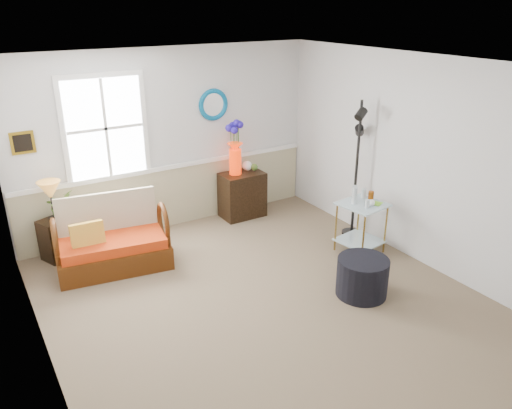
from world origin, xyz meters
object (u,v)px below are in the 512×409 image
loveseat (112,235)px  cabinet (242,195)px  floor_lamp (356,170)px  side_table (361,228)px  ottoman (362,277)px  lamp_stand (55,240)px

loveseat → cabinet: (2.21, 0.54, -0.09)m
cabinet → floor_lamp: size_ratio=0.36×
loveseat → side_table: size_ratio=1.96×
side_table → ottoman: bearing=-131.2°
loveseat → floor_lamp: 3.39m
cabinet → ottoman: 2.69m
cabinet → lamp_stand: bearing=179.1°
cabinet → side_table: bearing=-68.1°
loveseat → side_table: (2.95, -1.33, -0.10)m
lamp_stand → floor_lamp: (3.82, -1.46, 0.70)m
loveseat → floor_lamp: size_ratio=0.70×
loveseat → ottoman: (2.23, -2.15, -0.22)m
side_table → ottoman: 1.10m
lamp_stand → ottoman: size_ratio=0.93×
cabinet → side_table: (0.74, -1.87, -0.01)m
lamp_stand → ottoman: 3.93m
lamp_stand → floor_lamp: bearing=-20.9°
floor_lamp → ottoman: size_ratio=3.32×
lamp_stand → ottoman: (2.82, -2.75, -0.05)m
ottoman → lamp_stand: bearing=135.7°
loveseat → ottoman: loveseat is taller
loveseat → side_table: bearing=-15.3°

